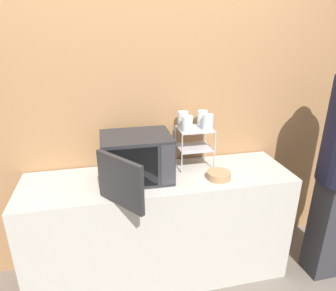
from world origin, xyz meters
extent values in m
cube|color=#9E7047|center=(0.00, 0.59, 1.30)|extent=(8.00, 0.06, 2.60)
cube|color=#B7B2A8|center=(0.00, 0.28, 0.45)|extent=(1.98, 0.55, 0.89)
cube|color=#262628|center=(-0.16, 0.30, 1.06)|extent=(0.49, 0.36, 0.33)
cube|color=#B7B2A8|center=(-0.21, 0.12, 1.06)|extent=(0.35, 0.01, 0.28)
cube|color=#333338|center=(0.03, 0.11, 1.06)|extent=(0.10, 0.01, 0.29)
cube|color=#262628|center=(-0.30, -0.04, 1.06)|extent=(0.25, 0.32, 0.32)
cylinder|color=#B2B2B7|center=(0.17, 0.30, 1.05)|extent=(0.01, 0.01, 0.31)
cylinder|color=#B2B2B7|center=(0.43, 0.30, 1.05)|extent=(0.01, 0.01, 0.31)
cylinder|color=#B2B2B7|center=(0.17, 0.51, 1.05)|extent=(0.01, 0.01, 0.31)
cylinder|color=#B2B2B7|center=(0.43, 0.51, 1.05)|extent=(0.01, 0.01, 0.31)
cube|color=#B2B2B7|center=(0.30, 0.40, 1.05)|extent=(0.25, 0.21, 0.01)
cube|color=#B2B2B7|center=(0.30, 0.40, 1.20)|extent=(0.25, 0.21, 0.01)
cylinder|color=silver|center=(0.22, 0.34, 1.27)|extent=(0.08, 0.08, 0.12)
cylinder|color=silver|center=(0.37, 0.46, 1.27)|extent=(0.08, 0.08, 0.12)
cylinder|color=silver|center=(0.38, 0.35, 1.27)|extent=(0.08, 0.08, 0.12)
cylinder|color=silver|center=(0.22, 0.46, 1.27)|extent=(0.08, 0.08, 0.12)
cylinder|color=#AD7F56|center=(0.41, 0.16, 0.90)|extent=(0.09, 0.09, 0.01)
cylinder|color=#AD7F56|center=(0.41, 0.16, 0.92)|extent=(0.17, 0.17, 0.05)
cube|color=#2D2D33|center=(1.36, 0.01, 0.42)|extent=(0.33, 0.21, 0.84)
camera|label=1|loc=(-0.36, -1.64, 1.92)|focal=32.00mm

